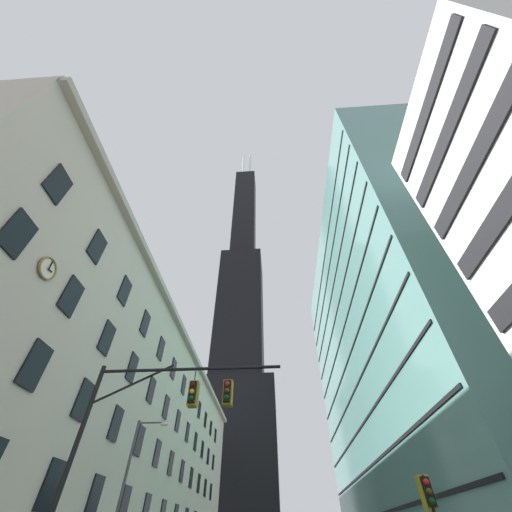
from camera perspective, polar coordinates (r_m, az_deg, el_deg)
The scene contains 6 objects.
station_building at distance 44.38m, azimuth -25.38°, elevation -28.26°, with size 15.46×68.21×22.26m.
dark_skyscraper at distance 111.79m, azimuth -3.19°, elevation -15.96°, with size 24.03×24.03×190.05m.
glass_office_midrise at distance 50.56m, azimuth 24.97°, elevation -14.94°, with size 15.80×50.96×46.16m.
traffic_signal_mast at distance 14.72m, azimuth -17.64°, elevation -26.91°, with size 8.46×0.63×7.68m.
traffic_light_near_right at distance 15.72m, azimuth 29.98°, elevation -35.04°, with size 0.40×0.63×3.56m.
street_lamppost at distance 23.93m, azimuth -22.76°, elevation -34.24°, with size 2.14×0.32×7.71m.
Camera 1 is at (0.96, -10.74, 1.77)m, focal length 21.09 mm.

